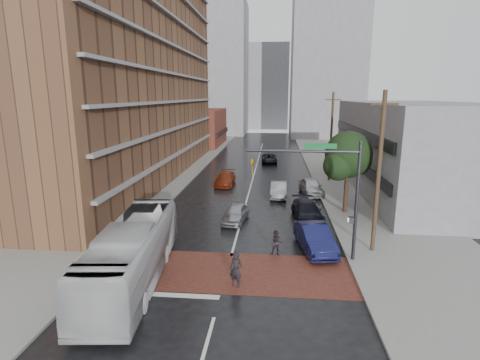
% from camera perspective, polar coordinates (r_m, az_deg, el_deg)
% --- Properties ---
extents(ground, '(160.00, 160.00, 0.00)m').
position_cam_1_polar(ground, '(21.24, -2.18, -14.36)').
color(ground, black).
rests_on(ground, ground).
extents(crosswalk, '(14.00, 5.00, 0.02)m').
position_cam_1_polar(crosswalk, '(21.67, -2.01, -13.73)').
color(crosswalk, brown).
rests_on(crosswalk, ground).
extents(sidewalk_west, '(9.00, 90.00, 0.15)m').
position_cam_1_polar(sidewalk_west, '(46.92, -12.16, 0.69)').
color(sidewalk_west, gray).
rests_on(sidewalk_west, ground).
extents(sidewalk_east, '(9.00, 90.00, 0.15)m').
position_cam_1_polar(sidewalk_east, '(45.65, 16.56, 0.11)').
color(sidewalk_east, gray).
rests_on(sidewalk_east, ground).
extents(apartment_block, '(10.00, 44.00, 28.00)m').
position_cam_1_polar(apartment_block, '(46.02, -16.52, 17.68)').
color(apartment_block, brown).
rests_on(apartment_block, ground).
extents(storefront_west, '(8.00, 16.00, 7.00)m').
position_cam_1_polar(storefront_west, '(74.42, -5.96, 7.97)').
color(storefront_west, maroon).
rests_on(storefront_west, ground).
extents(building_east, '(11.00, 26.00, 9.00)m').
position_cam_1_polar(building_east, '(41.48, 25.06, 4.42)').
color(building_east, gray).
rests_on(building_east, ground).
extents(distant_tower_west, '(18.00, 16.00, 32.00)m').
position_cam_1_polar(distant_tower_west, '(98.33, -4.50, 16.45)').
color(distant_tower_west, gray).
rests_on(distant_tower_west, ground).
extents(distant_tower_east, '(16.00, 14.00, 36.00)m').
position_cam_1_polar(distant_tower_east, '(91.82, 13.16, 17.68)').
color(distant_tower_east, gray).
rests_on(distant_tower_east, ground).
extents(distant_tower_center, '(12.00, 10.00, 24.00)m').
position_cam_1_polar(distant_tower_center, '(113.77, 4.23, 13.94)').
color(distant_tower_center, gray).
rests_on(distant_tower_center, ground).
extents(street_tree, '(4.20, 4.10, 6.90)m').
position_cam_1_polar(street_tree, '(31.72, 16.19, 3.31)').
color(street_tree, '#332319').
rests_on(street_tree, ground).
extents(signal_mast, '(6.50, 0.30, 7.20)m').
position_cam_1_polar(signal_mast, '(22.04, 13.84, -0.58)').
color(signal_mast, '#2D2D33').
rests_on(signal_mast, ground).
extents(utility_pole_near, '(1.60, 0.26, 10.00)m').
position_cam_1_polar(utility_pole_near, '(24.00, 20.37, 1.06)').
color(utility_pole_near, '#473321').
rests_on(utility_pole_near, ground).
extents(utility_pole_far, '(1.60, 0.26, 10.00)m').
position_cam_1_polar(utility_pole_far, '(43.42, 13.72, 6.43)').
color(utility_pole_far, '#473321').
rests_on(utility_pole_far, ground).
extents(transit_bus, '(3.87, 11.81, 3.23)m').
position_cam_1_polar(transit_bus, '(20.81, -15.98, -10.56)').
color(transit_bus, silver).
rests_on(transit_bus, ground).
extents(pedestrian_a, '(0.82, 0.68, 1.91)m').
position_cam_1_polar(pedestrian_a, '(19.71, -0.61, -13.51)').
color(pedestrian_a, black).
rests_on(pedestrian_a, ground).
extents(pedestrian_b, '(0.88, 0.74, 1.60)m').
position_cam_1_polar(pedestrian_b, '(23.47, 5.57, -9.52)').
color(pedestrian_b, black).
rests_on(pedestrian_b, ground).
extents(car_travel_a, '(2.14, 4.18, 1.36)m').
position_cam_1_polar(car_travel_a, '(29.34, -0.67, -5.08)').
color(car_travel_a, '#A9AAB0').
rests_on(car_travel_a, ground).
extents(car_travel_b, '(1.61, 4.39, 1.43)m').
position_cam_1_polar(car_travel_b, '(36.55, 5.90, -1.47)').
color(car_travel_b, '#ACB0B4').
rests_on(car_travel_b, ground).
extents(car_travel_c, '(2.07, 4.85, 1.39)m').
position_cam_1_polar(car_travel_c, '(41.22, -2.27, 0.20)').
color(car_travel_c, maroon).
rests_on(car_travel_c, ground).
extents(suv_travel, '(2.45, 4.89, 1.33)m').
position_cam_1_polar(suv_travel, '(54.76, 4.49, 3.28)').
color(suv_travel, black).
rests_on(suv_travel, ground).
extents(car_parked_near, '(2.58, 5.17, 1.63)m').
position_cam_1_polar(car_parked_near, '(24.54, 11.34, -8.67)').
color(car_parked_near, '#131644').
rests_on(car_parked_near, ground).
extents(car_parked_mid, '(2.58, 5.19, 1.45)m').
position_cam_1_polar(car_parked_mid, '(30.21, 10.20, -4.67)').
color(car_parked_mid, black).
rests_on(car_parked_mid, ground).
extents(car_parked_far, '(2.52, 4.93, 1.61)m').
position_cam_1_polar(car_parked_far, '(37.96, 10.79, -0.96)').
color(car_parked_far, '#B1B4B9').
rests_on(car_parked_far, ground).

